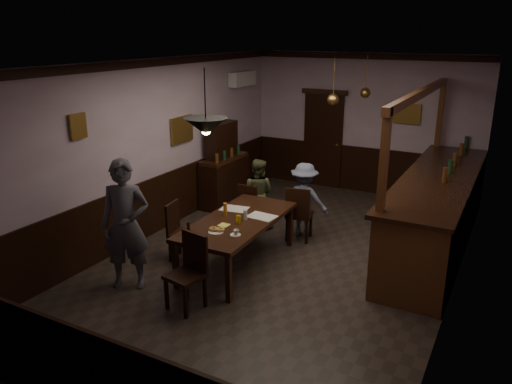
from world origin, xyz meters
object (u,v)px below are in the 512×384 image
Objects in this scene: dining_table at (238,223)px; chair_far_right at (299,212)px; chair_side at (179,229)px; chair_near at (189,268)px; bar_counter at (436,210)px; person_seated_right at (304,200)px; soda_can at (238,219)px; pendant_brass_mid at (333,100)px; sideboard at (224,172)px; pendant_brass_far at (365,93)px; person_seated_left at (257,193)px; person_standing at (126,225)px; pendant_iron at (206,126)px; chair_far_left at (250,206)px; coffee_cup at (236,232)px.

chair_far_right is at bearing 71.56° from dining_table.
chair_near is at bearing -147.73° from chair_side.
bar_counter is (2.07, 0.83, 0.12)m from chair_far_right.
soda_can is at bearing 71.68° from person_seated_right.
chair_side is (-0.97, 1.08, -0.04)m from chair_near.
pendant_brass_mid is at bearing 91.23° from chair_near.
pendant_brass_mid reaches higher than sideboard.
person_seated_left is at bearing -124.15° from pendant_brass_far.
pendant_brass_mid reaches higher than person_standing.
dining_table is at bearing 102.05° from person_seated_left.
pendant_iron is 3.08m from pendant_brass_mid.
pendant_brass_far reaches higher than bar_counter.
sideboard is at bearing 125.98° from dining_table.
chair_far_right is 2.01m from pendant_brass_mid.
person_seated_right reaches higher than chair_side.
person_standing is 1.59m from soda_can.
chair_far_left is 0.70× the size of person_seated_left.
chair_near is 0.59× the size of sideboard.
pendant_brass_mid is at bearing 74.71° from dining_table.
person_standing reaches higher than soda_can.
soda_can is (1.01, 0.10, 0.31)m from chair_side.
chair_far_right is at bearing 84.33° from coffee_cup.
person_standing is at bearing -114.87° from pendant_brass_mid.
pendant_brass_mid is at bearing -41.43° from chair_side.
chair_side is at bearing -165.62° from dining_table.
coffee_cup is (0.24, 0.77, 0.26)m from chair_near.
dining_table is at bearing 67.74° from person_seated_right.
soda_can is at bearing -56.14° from dining_table.
pendant_iron reaches higher than chair_side.
chair_side is at bearing -174.10° from soda_can.
soda_can is 0.15× the size of pendant_brass_far.
person_seated_right reaches higher than chair_near.
person_standing is 2.26× the size of pendant_brass_far.
chair_side is at bearing -73.11° from sideboard.
soda_can is 3.95m from pendant_brass_far.
pendant_iron is at bearing -100.47° from pendant_brass_far.
person_standing is (-1.44, -2.56, 0.39)m from chair_far_right.
chair_near is 5.14m from pendant_brass_far.
coffee_cup reaches higher than dining_table.
bar_counter reaches higher than chair_near.
pendant_brass_mid is at bearing -114.43° from person_seated_right.
pendant_brass_mid is at bearing 37.39° from person_standing.
dining_table is 1.61m from person_seated_right.
pendant_brass_far is at bearing -129.84° from person_seated_left.
person_seated_left is (-0.54, 2.86, 0.10)m from chair_near.
pendant_brass_far reaches higher than coffee_cup.
sideboard is 2.02× the size of pendant_iron.
pendant_brass_mid is at bearing -153.70° from person_seated_left.
chair_near is 0.85m from coffee_cup.
dining_table is 2.26× the size of chair_near.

